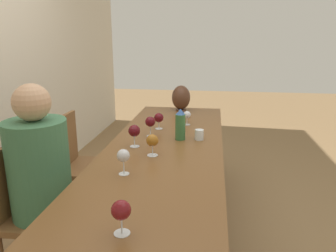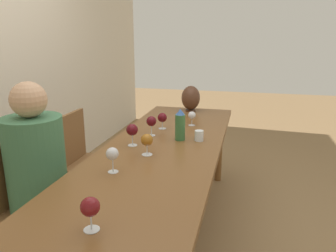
{
  "view_description": "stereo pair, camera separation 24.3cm",
  "coord_description": "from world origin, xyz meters",
  "px_view_note": "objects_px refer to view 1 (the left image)",
  "views": [
    {
      "loc": [
        -2.14,
        -0.33,
        1.51
      ],
      "look_at": [
        0.18,
        0.0,
        0.86
      ],
      "focal_mm": 35.0,
      "sensor_mm": 36.0,
      "label": 1
    },
    {
      "loc": [
        -2.09,
        -0.56,
        1.51
      ],
      "look_at": [
        0.18,
        0.0,
        0.86
      ],
      "focal_mm": 35.0,
      "sensor_mm": 36.0,
      "label": 2
    }
  ],
  "objects_px": {
    "water_tumbler": "(199,135)",
    "wine_glass_4": "(159,118)",
    "wine_glass_5": "(150,122)",
    "chair_far": "(82,162)",
    "wine_glass_6": "(134,131)",
    "vase": "(181,98)",
    "water_bottle": "(180,125)",
    "wine_glass_1": "(152,141)",
    "wine_glass_3": "(121,211)",
    "wine_glass_2": "(123,156)",
    "person_near": "(43,181)",
    "wine_glass_0": "(187,115)",
    "chair_near": "(33,208)"
  },
  "relations": [
    {
      "from": "water_tumbler",
      "to": "chair_far",
      "type": "xyz_separation_m",
      "value": [
        0.12,
        0.99,
        -0.32
      ]
    },
    {
      "from": "water_bottle",
      "to": "chair_far",
      "type": "height_order",
      "value": "water_bottle"
    },
    {
      "from": "vase",
      "to": "wine_glass_6",
      "type": "xyz_separation_m",
      "value": [
        -1.17,
        0.21,
        -0.02
      ]
    },
    {
      "from": "wine_glass_6",
      "to": "water_tumbler",
      "type": "bearing_deg",
      "value": -63.39
    },
    {
      "from": "water_bottle",
      "to": "wine_glass_1",
      "type": "xyz_separation_m",
      "value": [
        -0.36,
        0.14,
        -0.01
      ]
    },
    {
      "from": "wine_glass_2",
      "to": "wine_glass_5",
      "type": "height_order",
      "value": "wine_glass_5"
    },
    {
      "from": "water_tumbler",
      "to": "wine_glass_6",
      "type": "xyz_separation_m",
      "value": [
        -0.22,
        0.44,
        0.07
      ]
    },
    {
      "from": "wine_glass_5",
      "to": "chair_far",
      "type": "xyz_separation_m",
      "value": [
        0.09,
        0.61,
        -0.4
      ]
    },
    {
      "from": "vase",
      "to": "wine_glass_2",
      "type": "xyz_separation_m",
      "value": [
        -1.64,
        0.15,
        -0.03
      ]
    },
    {
      "from": "vase",
      "to": "water_tumbler",
      "type": "bearing_deg",
      "value": -166.2
    },
    {
      "from": "wine_glass_1",
      "to": "chair_near",
      "type": "bearing_deg",
      "value": 111.36
    },
    {
      "from": "water_tumbler",
      "to": "wine_glass_5",
      "type": "xyz_separation_m",
      "value": [
        0.04,
        0.38,
        0.07
      ]
    },
    {
      "from": "water_tumbler",
      "to": "vase",
      "type": "distance_m",
      "value": 0.98
    },
    {
      "from": "water_bottle",
      "to": "wine_glass_5",
      "type": "height_order",
      "value": "water_bottle"
    },
    {
      "from": "wine_glass_2",
      "to": "person_near",
      "type": "distance_m",
      "value": 0.56
    },
    {
      "from": "wine_glass_2",
      "to": "chair_near",
      "type": "xyz_separation_m",
      "value": [
        0.04,
        0.6,
        -0.39
      ]
    },
    {
      "from": "water_tumbler",
      "to": "wine_glass_4",
      "type": "relative_size",
      "value": 0.57
    },
    {
      "from": "vase",
      "to": "wine_glass_3",
      "type": "distance_m",
      "value": 2.19
    },
    {
      "from": "vase",
      "to": "person_near",
      "type": "height_order",
      "value": "person_near"
    },
    {
      "from": "wine_glass_1",
      "to": "chair_far",
      "type": "relative_size",
      "value": 0.16
    },
    {
      "from": "water_tumbler",
      "to": "vase",
      "type": "xyz_separation_m",
      "value": [
        0.95,
        0.23,
        0.1
      ]
    },
    {
      "from": "vase",
      "to": "wine_glass_5",
      "type": "relative_size",
      "value": 1.68
    },
    {
      "from": "chair_near",
      "to": "person_near",
      "type": "xyz_separation_m",
      "value": [
        0.0,
        -0.08,
        0.19
      ]
    },
    {
      "from": "water_bottle",
      "to": "vase",
      "type": "height_order",
      "value": "vase"
    },
    {
      "from": "water_bottle",
      "to": "person_near",
      "type": "height_order",
      "value": "person_near"
    },
    {
      "from": "wine_glass_0",
      "to": "wine_glass_3",
      "type": "xyz_separation_m",
      "value": [
        -1.65,
        0.12,
        0.01
      ]
    },
    {
      "from": "wine_glass_3",
      "to": "person_near",
      "type": "bearing_deg",
      "value": 48.17
    },
    {
      "from": "wine_glass_4",
      "to": "chair_far",
      "type": "relative_size",
      "value": 0.15
    },
    {
      "from": "water_tumbler",
      "to": "wine_glass_4",
      "type": "height_order",
      "value": "wine_glass_4"
    },
    {
      "from": "water_bottle",
      "to": "wine_glass_4",
      "type": "relative_size",
      "value": 1.75
    },
    {
      "from": "vase",
      "to": "wine_glass_3",
      "type": "relative_size",
      "value": 1.82
    },
    {
      "from": "wine_glass_4",
      "to": "person_near",
      "type": "height_order",
      "value": "person_near"
    },
    {
      "from": "water_tumbler",
      "to": "wine_glass_0",
      "type": "distance_m",
      "value": 0.43
    },
    {
      "from": "wine_glass_0",
      "to": "person_near",
      "type": "xyz_separation_m",
      "value": [
        -1.06,
        0.78,
        -0.18
      ]
    },
    {
      "from": "wine_glass_4",
      "to": "wine_glass_6",
      "type": "bearing_deg",
      "value": 168.62
    },
    {
      "from": "wine_glass_4",
      "to": "wine_glass_5",
      "type": "height_order",
      "value": "wine_glass_5"
    },
    {
      "from": "wine_glass_2",
      "to": "chair_near",
      "type": "bearing_deg",
      "value": 86.48
    },
    {
      "from": "water_tumbler",
      "to": "wine_glass_1",
      "type": "xyz_separation_m",
      "value": [
        -0.37,
        0.28,
        0.06
      ]
    },
    {
      "from": "water_tumbler",
      "to": "wine_glass_2",
      "type": "height_order",
      "value": "wine_glass_2"
    },
    {
      "from": "wine_glass_2",
      "to": "chair_far",
      "type": "xyz_separation_m",
      "value": [
        0.81,
        0.6,
        -0.39
      ]
    },
    {
      "from": "wine_glass_5",
      "to": "chair_near",
      "type": "bearing_deg",
      "value": 138.33
    },
    {
      "from": "wine_glass_4",
      "to": "chair_far",
      "type": "height_order",
      "value": "wine_glass_4"
    },
    {
      "from": "water_tumbler",
      "to": "chair_near",
      "type": "xyz_separation_m",
      "value": [
        -0.65,
        0.99,
        -0.32
      ]
    },
    {
      "from": "vase",
      "to": "wine_glass_0",
      "type": "bearing_deg",
      "value": -168.77
    },
    {
      "from": "wine_glass_2",
      "to": "chair_far",
      "type": "height_order",
      "value": "wine_glass_2"
    },
    {
      "from": "water_bottle",
      "to": "wine_glass_2",
      "type": "distance_m",
      "value": 0.72
    },
    {
      "from": "water_bottle",
      "to": "water_tumbler",
      "type": "bearing_deg",
      "value": -84.54
    },
    {
      "from": "vase",
      "to": "chair_far",
      "type": "xyz_separation_m",
      "value": [
        -0.83,
        0.75,
        -0.42
      ]
    },
    {
      "from": "wine_glass_4",
      "to": "wine_glass_6",
      "type": "xyz_separation_m",
      "value": [
        -0.47,
        0.09,
        0.02
      ]
    },
    {
      "from": "water_tumbler",
      "to": "wine_glass_2",
      "type": "xyz_separation_m",
      "value": [
        -0.69,
        0.39,
        0.07
      ]
    }
  ]
}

